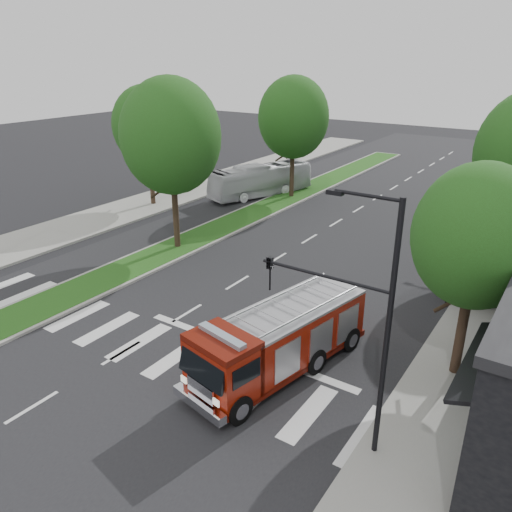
{
  "coord_description": "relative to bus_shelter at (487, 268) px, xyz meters",
  "views": [
    {
      "loc": [
        14.05,
        -15.2,
        11.24
      ],
      "look_at": [
        1.2,
        3.97,
        1.8
      ],
      "focal_mm": 35.0,
      "sensor_mm": 36.0,
      "label": 1
    }
  ],
  "objects": [
    {
      "name": "ground",
      "position": [
        -11.2,
        -8.15,
        -2.04
      ],
      "size": [
        140.0,
        140.0,
        0.0
      ],
      "primitive_type": "plane",
      "color": "black",
      "rests_on": "ground"
    },
    {
      "name": "sidewalk_left",
      "position": [
        -25.7,
        1.85,
        -1.96
      ],
      "size": [
        5.0,
        80.0,
        0.15
      ],
      "primitive_type": "cube",
      "color": "gray",
      "rests_on": "ground"
    },
    {
      "name": "tree_left_mid",
      "position": [
        -25.2,
        3.85,
        4.12
      ],
      "size": [
        5.2,
        5.2,
        9.16
      ],
      "color": "black",
      "rests_on": "ground"
    },
    {
      "name": "fire_engine",
      "position": [
        -5.33,
        -9.56,
        -0.71
      ],
      "size": [
        3.92,
        8.3,
        2.77
      ],
      "rotation": [
        0.0,
        0.0,
        -0.2
      ],
      "color": "#560E04",
      "rests_on": "ground"
    },
    {
      "name": "tree_median_far",
      "position": [
        -17.2,
        11.85,
        4.45
      ],
      "size": [
        5.6,
        5.6,
        9.72
      ],
      "color": "black",
      "rests_on": "ground"
    },
    {
      "name": "tree_right_near",
      "position": [
        0.3,
        -6.15,
        3.47
      ],
      "size": [
        4.4,
        4.4,
        8.05
      ],
      "color": "black",
      "rests_on": "ground"
    },
    {
      "name": "tree_median_near",
      "position": [
        -17.2,
        -2.15,
        4.77
      ],
      "size": [
        5.8,
        5.8,
        10.16
      ],
      "color": "black",
      "rests_on": "ground"
    },
    {
      "name": "median",
      "position": [
        -17.2,
        9.85,
        -1.96
      ],
      "size": [
        3.0,
        50.0,
        0.15
      ],
      "color": "gray",
      "rests_on": "ground"
    },
    {
      "name": "city_bus",
      "position": [
        -19.7,
        11.04,
        -0.73
      ],
      "size": [
        5.26,
        9.62,
        2.63
      ],
      "primitive_type": "imported",
      "rotation": [
        0.0,
        0.0,
        -0.34
      ],
      "color": "silver",
      "rests_on": "ground"
    },
    {
      "name": "bus_shelter",
      "position": [
        0.0,
        0.0,
        0.0
      ],
      "size": [
        3.2,
        1.6,
        2.61
      ],
      "color": "black",
      "rests_on": "ground"
    },
    {
      "name": "streetlight_right_near",
      "position": [
        -1.59,
        -11.65,
        2.63
      ],
      "size": [
        4.08,
        0.22,
        8.0
      ],
      "color": "black",
      "rests_on": "ground"
    }
  ]
}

